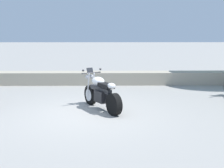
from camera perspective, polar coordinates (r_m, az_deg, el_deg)
ground_plane at (r=8.20m, az=-5.41°, el=-5.98°), size 120.00×120.00×0.00m
stone_wall at (r=12.83m, az=-3.74°, el=1.19°), size 36.00×0.80×0.55m
motorcycle_white_centre at (r=8.59m, az=-2.19°, el=-1.86°), size 1.21×1.86×1.18m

